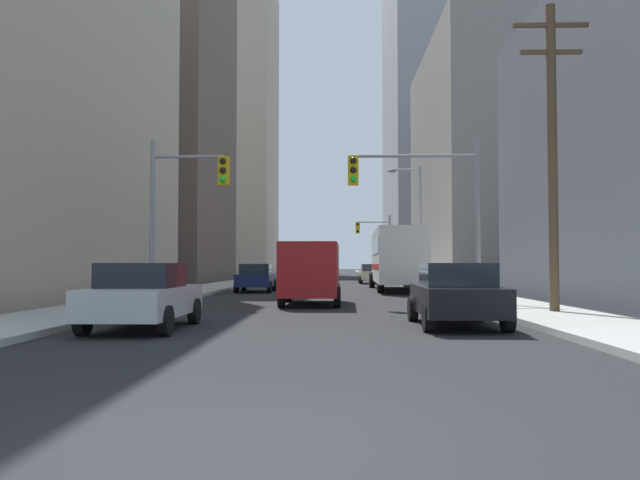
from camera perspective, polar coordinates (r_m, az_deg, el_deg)
ground_plane at (r=5.24m, az=-6.72°, el=-18.73°), size 400.00×400.00×0.00m
sidewalk_left at (r=55.49m, az=-6.48°, el=-3.70°), size 2.94×160.00×0.15m
sidewalk_right at (r=55.33m, az=7.54°, el=-3.70°), size 2.94×160.00×0.15m
city_bus at (r=36.02m, az=7.02°, el=-1.53°), size 2.87×11.57×3.40m
cargo_van_red at (r=23.19m, az=-0.82°, el=-2.75°), size 2.16×5.26×2.26m
sedan_silver at (r=14.86m, az=-15.84°, el=-4.93°), size 1.95×4.21×1.52m
sedan_black at (r=15.37m, az=12.33°, el=-4.87°), size 1.95×4.25×1.52m
sedan_navy at (r=33.99m, az=-5.87°, el=-3.45°), size 1.95×4.21×1.52m
sedan_beige at (r=48.97m, az=4.72°, el=-3.08°), size 1.95×4.22×1.52m
traffic_signal_near_left at (r=23.13m, az=-12.25°, el=4.03°), size 2.87×0.44×6.00m
traffic_signal_near_right at (r=22.72m, az=9.17°, el=4.35°), size 4.76×0.44×6.00m
traffic_signal_far_right at (r=57.50m, az=5.06°, el=0.27°), size 3.23×0.44×6.00m
utility_pole_right at (r=19.46m, az=20.47°, el=7.73°), size 2.20×0.28×9.09m
street_lamp_right at (r=38.37m, az=8.70°, el=2.28°), size 2.06×0.32×7.50m
building_left_mid_office at (r=60.91m, az=-18.14°, el=12.46°), size 19.06×18.54×33.69m
building_left_far_tower at (r=101.81m, az=-9.46°, el=10.34°), size 18.11×20.00×47.26m
building_right_mid_block at (r=58.72m, az=19.23°, el=6.55°), size 19.42×22.96×20.69m
building_right_far_highrise at (r=98.24m, az=13.51°, el=12.00°), size 24.14×25.56×51.13m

